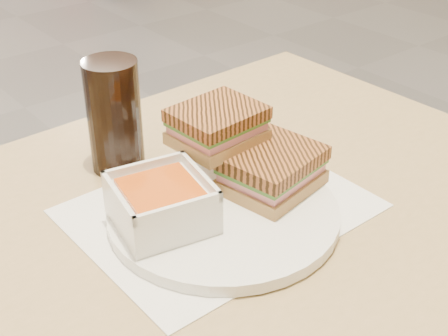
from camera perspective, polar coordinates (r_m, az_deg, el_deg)
main_table at (r=0.81m, az=-7.71°, el=-14.43°), size 1.21×0.73×0.75m
tray_liner at (r=0.80m, az=-0.40°, el=-3.69°), size 0.35×0.28×0.00m
plate at (r=0.78m, az=-0.06°, el=-4.09°), size 0.29×0.29×0.02m
soup_bowl at (r=0.74m, az=-5.70°, el=-3.33°), size 0.13×0.13×0.06m
panini_lower at (r=0.80m, az=4.38°, el=-0.14°), size 0.13×0.12×0.05m
panini_upper at (r=0.80m, az=-0.61°, el=3.89°), size 0.11×0.10×0.05m
cola_glass at (r=0.86m, az=-9.93°, el=4.66°), size 0.07×0.07×0.16m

